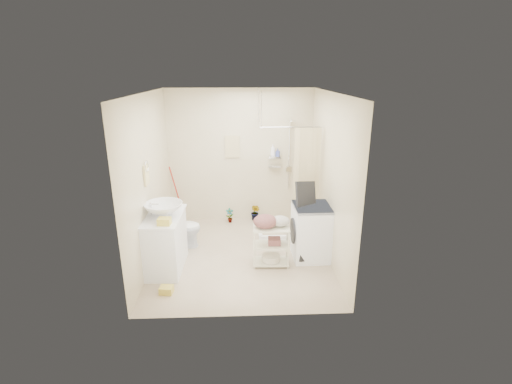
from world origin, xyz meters
TOP-DOWN VIEW (x-y plane):
  - floor at (0.00, 0.00)m, footprint 3.20×3.20m
  - ceiling at (0.00, 0.00)m, footprint 2.80×3.20m
  - wall_back at (0.00, 1.60)m, footprint 2.80×0.04m
  - wall_front at (0.00, -1.60)m, footprint 2.80×0.04m
  - wall_left at (-1.40, 0.00)m, footprint 0.04×3.20m
  - wall_right at (1.40, 0.00)m, footprint 0.04×3.20m
  - vanity at (-1.16, -0.35)m, footprint 0.58×1.00m
  - sink at (-1.14, -0.35)m, footprint 0.72×0.72m
  - counter_basket at (-1.07, -0.70)m, footprint 0.19×0.15m
  - floor_basket at (-1.03, -1.06)m, footprint 0.28×0.23m
  - toilet at (-1.04, 0.38)m, footprint 0.68×0.39m
  - mop at (-1.30, 1.53)m, footprint 0.12×0.12m
  - potted_plant_a at (-0.23, 1.39)m, footprint 0.17×0.13m
  - potted_plant_b at (0.29, 1.47)m, footprint 0.25×0.25m
  - hanging_towel at (-0.15, 1.58)m, footprint 0.28×0.03m
  - towel_ring at (-1.38, -0.20)m, footprint 0.04×0.22m
  - tp_holder at (-1.36, 0.05)m, footprint 0.08×0.12m
  - shower at (0.85, 1.05)m, footprint 1.10×1.10m
  - shampoo_bottle_a at (0.63, 1.52)m, footprint 0.11×0.11m
  - shampoo_bottle_b at (0.72, 1.51)m, footprint 0.09×0.09m
  - washing_machine at (1.14, -0.10)m, footprint 0.62×0.64m
  - laundry_rack at (0.46, -0.32)m, footprint 0.57×0.35m
  - ironing_board at (1.04, -0.14)m, footprint 0.38×0.27m

SIDE VIEW (x-z plane):
  - floor at x=0.00m, z-range 0.00..0.00m
  - floor_basket at x=-1.03m, z-range 0.00..0.14m
  - potted_plant_a at x=-0.23m, z-range 0.00..0.29m
  - potted_plant_b at x=0.29m, z-range 0.00..0.35m
  - toilet at x=-1.04m, z-range 0.00..0.69m
  - laundry_rack at x=0.46m, z-range 0.00..0.76m
  - vanity at x=-1.16m, z-range 0.00..0.86m
  - washing_machine at x=1.14m, z-range 0.00..0.89m
  - mop at x=-1.30m, z-range 0.00..1.15m
  - ironing_board at x=1.04m, z-range 0.00..1.30m
  - tp_holder at x=-1.36m, z-range 0.65..0.79m
  - counter_basket at x=-1.07m, z-range 0.86..0.96m
  - sink at x=-1.14m, z-range 0.86..1.06m
  - shower at x=0.85m, z-range 0.00..2.10m
  - wall_back at x=0.00m, z-range 0.00..2.60m
  - wall_front at x=0.00m, z-range 0.00..2.60m
  - wall_left at x=-1.40m, z-range 0.00..2.60m
  - wall_right at x=1.40m, z-range 0.00..2.60m
  - shampoo_bottle_b at x=0.72m, z-range 1.32..1.47m
  - shampoo_bottle_a at x=0.63m, z-range 1.32..1.55m
  - towel_ring at x=-1.38m, z-range 1.30..1.64m
  - hanging_towel at x=-0.15m, z-range 1.29..1.71m
  - ceiling at x=0.00m, z-range 2.58..2.62m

